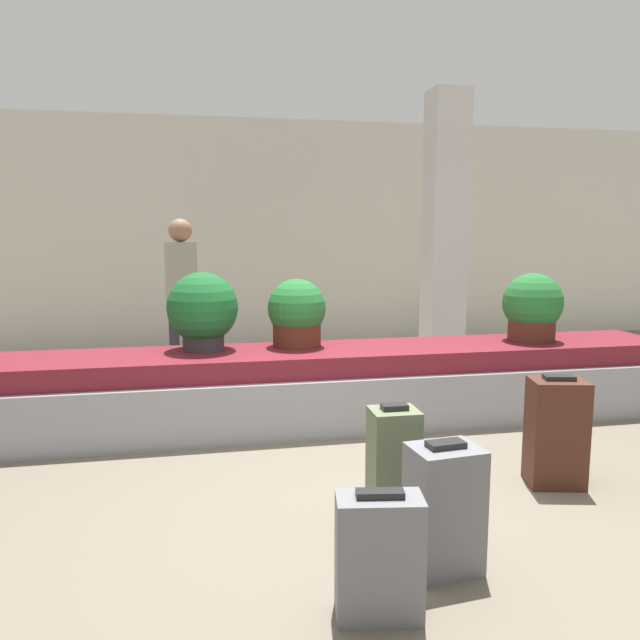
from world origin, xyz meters
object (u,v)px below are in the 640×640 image
pillar (444,235)px  suitcase_3 (444,508)px  suitcase_1 (379,556)px  traveler_0 (182,284)px  suitcase_2 (556,432)px  suitcase_4 (393,470)px  potted_plant_0 (203,311)px  potted_plant_1 (297,314)px  potted_plant_2 (532,308)px

pillar → suitcase_3: size_ratio=4.88×
suitcase_1 → traveler_0: 4.65m
suitcase_1 → suitcase_3: 0.51m
suitcase_2 → suitcase_3: (-1.12, -0.83, -0.04)m
suitcase_1 → suitcase_4: 0.79m
suitcase_1 → potted_plant_0: potted_plant_0 is taller
suitcase_2 → traveler_0: (-2.42, 3.36, 0.72)m
potted_plant_1 → potted_plant_2: bearing=-3.9°
pillar → potted_plant_1: pillar is taller
suitcase_4 → potted_plant_0: bearing=115.4°
pillar → potted_plant_0: pillar is taller
suitcase_2 → traveler_0: 4.21m
suitcase_1 → suitcase_2: (1.54, 1.13, 0.08)m
suitcase_2 → suitcase_3: suitcase_2 is taller
suitcase_3 → traveler_0: (-1.30, 4.19, 0.76)m
potted_plant_1 → potted_plant_2: size_ratio=0.95×
traveler_0 → suitcase_1: bearing=-129.8°
potted_plant_0 → traveler_0: bearing=97.0°
suitcase_2 → suitcase_3: bearing=-130.3°
suitcase_3 → potted_plant_1: potted_plant_1 is taller
suitcase_1 → potted_plant_0: (-0.69, 2.90, 0.71)m
pillar → suitcase_1: pillar is taller
potted_plant_2 → suitcase_1: bearing=-129.6°
suitcase_1 → potted_plant_1: potted_plant_1 is taller
pillar → potted_plant_1: bearing=-143.1°
potted_plant_1 → traveler_0: (-1.00, 1.59, 0.14)m
suitcase_3 → suitcase_1: bearing=-150.6°
pillar → traveler_0: bearing=177.7°
suitcase_3 → potted_plant_0: bearing=106.8°
suitcase_4 → potted_plant_1: (-0.18, 2.18, 0.59)m
suitcase_2 → potted_plant_1: bearing=141.7°
suitcase_3 → potted_plant_0: 2.91m
suitcase_2 → potted_plant_0: 2.91m
suitcase_1 → suitcase_4: bearing=76.8°
suitcase_2 → suitcase_4: suitcase_2 is taller
pillar → suitcase_2: size_ratio=4.36×
pillar → suitcase_2: pillar is taller
suitcase_4 → traveler_0: size_ratio=0.41×
suitcase_2 → potted_plant_0: size_ratio=1.11×
suitcase_1 → suitcase_2: suitcase_2 is taller
pillar → suitcase_3: bearing=-112.1°
suitcase_2 → suitcase_4: 1.30m
suitcase_2 → traveler_0: traveler_0 is taller
suitcase_1 → suitcase_3: (0.42, 0.30, 0.04)m
pillar → traveler_0: size_ratio=1.80×
suitcase_1 → potted_plant_1: bearing=96.8°
potted_plant_2 → traveler_0: bearing=151.3°
suitcase_3 → suitcase_4: 0.45m
pillar → potted_plant_2: (0.20, -1.62, -0.65)m
suitcase_2 → potted_plant_1: size_ratio=1.24×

